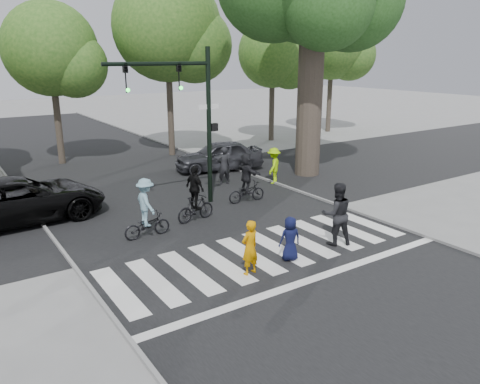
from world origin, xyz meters
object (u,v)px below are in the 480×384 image
(traffic_signal, at_px, (189,105))
(car_grey, at_px, (219,156))
(pedestrian_child, at_px, (290,239))
(cyclist_right, at_px, (247,180))
(pedestrian_adult, at_px, (337,214))
(car_suv, at_px, (20,200))
(cyclist_left, at_px, (146,212))
(pedestrian_woman, at_px, (250,248))
(cyclist_mid, at_px, (195,199))

(traffic_signal, height_order, car_grey, traffic_signal)
(pedestrian_child, distance_m, cyclist_right, 5.68)
(pedestrian_child, distance_m, car_grey, 11.29)
(cyclist_right, bearing_deg, pedestrian_adult, -91.90)
(cyclist_right, bearing_deg, car_suv, 162.42)
(cyclist_left, bearing_deg, pedestrian_woman, -72.98)
(cyclist_right, bearing_deg, cyclist_mid, -163.04)
(traffic_signal, bearing_deg, pedestrian_adult, -72.61)
(traffic_signal, height_order, car_suv, traffic_signal)
(cyclist_left, distance_m, car_grey, 9.44)
(pedestrian_adult, bearing_deg, cyclist_right, -68.63)
(pedestrian_woman, xyz_separation_m, cyclist_left, (-1.23, 4.03, 0.09))
(car_grey, bearing_deg, cyclist_left, -30.95)
(cyclist_left, bearing_deg, cyclist_right, 15.61)
(pedestrian_woman, relative_size, cyclist_right, 0.76)
(pedestrian_adult, distance_m, cyclist_mid, 5.03)
(cyclist_mid, bearing_deg, traffic_signal, 66.42)
(cyclist_left, xyz_separation_m, cyclist_mid, (2.05, 0.50, -0.02))
(traffic_signal, relative_size, pedestrian_adult, 3.02)
(cyclist_left, height_order, car_grey, cyclist_left)
(pedestrian_woman, relative_size, cyclist_left, 0.78)
(traffic_signal, xyz_separation_m, car_suv, (-5.88, 1.68, -3.10))
(pedestrian_child, height_order, cyclist_mid, cyclist_mid)
(cyclist_left, distance_m, cyclist_right, 5.01)
(traffic_signal, distance_m, cyclist_right, 3.72)
(traffic_signal, relative_size, pedestrian_child, 4.61)
(pedestrian_adult, distance_m, car_suv, 10.90)
(cyclist_mid, distance_m, car_grey, 7.71)
(traffic_signal, height_order, cyclist_right, traffic_signal)
(car_grey, bearing_deg, car_suv, -59.79)
(pedestrian_woman, relative_size, pedestrian_adult, 0.77)
(pedestrian_adult, xyz_separation_m, cyclist_mid, (-2.60, 4.30, -0.17))
(pedestrian_woman, distance_m, cyclist_left, 4.21)
(cyclist_mid, bearing_deg, cyclist_left, -166.25)
(traffic_signal, bearing_deg, car_grey, 48.42)
(pedestrian_child, height_order, cyclist_left, cyclist_left)
(car_grey, bearing_deg, pedestrian_child, -6.38)
(cyclist_mid, xyz_separation_m, car_suv, (-5.15, 3.36, -0.02))
(cyclist_mid, distance_m, cyclist_right, 2.90)
(pedestrian_woman, distance_m, car_suv, 9.00)
(cyclist_mid, relative_size, cyclist_right, 1.00)
(pedestrian_woman, height_order, cyclist_mid, cyclist_mid)
(pedestrian_woman, height_order, pedestrian_child, pedestrian_woman)
(pedestrian_woman, distance_m, pedestrian_child, 1.48)
(cyclist_left, bearing_deg, pedestrian_adult, -39.24)
(pedestrian_child, height_order, pedestrian_adult, pedestrian_adult)
(pedestrian_child, distance_m, cyclist_mid, 4.48)
(traffic_signal, distance_m, pedestrian_child, 6.91)
(cyclist_left, bearing_deg, pedestrian_child, -55.38)
(traffic_signal, xyz_separation_m, cyclist_left, (-2.78, -2.18, -3.05))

